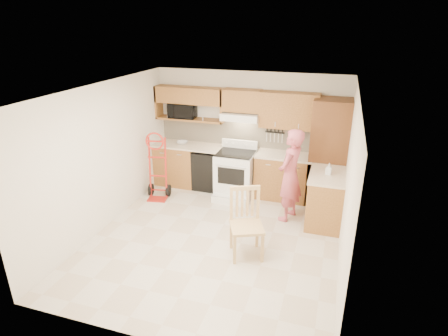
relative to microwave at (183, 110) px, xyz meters
The scene contains 28 objects.
floor 3.02m from the microwave, 55.70° to the right, with size 4.00×4.50×0.02m, color beige.
ceiling 2.67m from the microwave, 55.70° to the right, with size 4.00×4.50×0.02m, color white.
wall_back 1.49m from the microwave, ahead, with size 4.00×0.02×2.50m, color beige.
wall_front 4.59m from the microwave, 71.87° to the right, with size 4.00×0.02×2.50m, color beige.
wall_left 2.20m from the microwave, 105.74° to the right, with size 0.02×4.50×2.50m, color beige.
wall_right 4.04m from the microwave, 31.28° to the right, with size 0.02×4.50×2.50m, color beige.
backsplash 1.50m from the microwave, ahead, with size 3.92×0.03×0.55m, color beige.
lower_cab_left 1.21m from the microwave, 133.39° to the right, with size 0.90×0.60×0.90m, color #A96C3A.
dishwasher 1.38m from the microwave, 12.24° to the right, with size 0.60×0.60×0.85m, color black.
lower_cab_right 2.56m from the microwave, ahead, with size 1.14×0.60×0.90m, color #A96C3A.
countertop_left 0.76m from the microwave, 38.07° to the right, with size 1.50×0.63×0.04m, color beige.
countertop_right 2.37m from the microwave, ahead, with size 1.14×0.63×0.04m, color beige.
cab_return_right 3.47m from the microwave, 16.67° to the right, with size 0.60×1.00×0.90m, color #A96C3A.
countertop_return 3.34m from the microwave, 16.67° to the right, with size 0.63×1.00×0.04m, color beige.
pantry_tall 3.13m from the microwave, ahead, with size 0.70×0.60×2.10m, color brown.
upper_cab_left 0.37m from the microwave, ahead, with size 1.50×0.33×0.34m, color #A96C3A.
upper_shelf_mw 0.25m from the microwave, ahead, with size 1.50×0.33×0.04m, color #A96C3A.
upper_cab_center 1.33m from the microwave, ahead, with size 0.76×0.33×0.44m, color #A96C3A.
upper_cab_right 2.26m from the microwave, ahead, with size 1.14×0.33×0.70m, color #A96C3A.
range_hood 1.30m from the microwave, ahead, with size 0.76×0.46×0.14m, color white.
knife_strip 2.02m from the microwave, ahead, with size 0.40×0.05×0.29m, color black, non-canonical shape.
microwave is the anchor object (origin of this frame).
range 1.73m from the microwave, 17.44° to the right, with size 0.76×1.00×1.12m, color white, non-canonical shape.
person 2.78m from the microwave, 21.86° to the right, with size 0.62×0.41×1.71m, color #BC5160.
hand_truck 1.41m from the microwave, 102.05° to the right, with size 0.50×0.46×1.27m, color red, non-canonical shape.
dining_chair 3.31m from the microwave, 49.33° to the right, with size 0.49×0.53×1.09m, color #E0AF7B, non-canonical shape.
soap_bottle 3.32m from the microwave, 16.74° to the right, with size 0.09×0.09×0.20m, color white.
bowl 0.69m from the microwave, 82.55° to the right, with size 0.24×0.24×0.06m, color white.
Camera 1 is at (1.76, -5.09, 3.44)m, focal length 29.81 mm.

